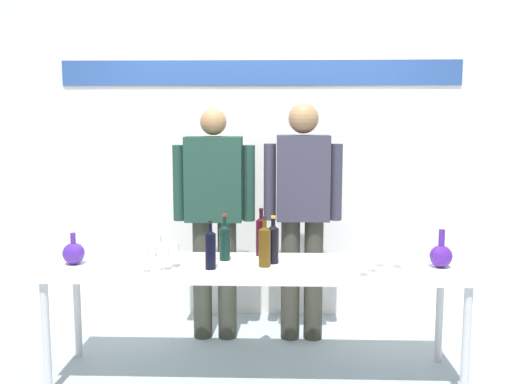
% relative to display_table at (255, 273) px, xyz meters
% --- Properties ---
extents(ground_plane, '(10.00, 10.00, 0.00)m').
position_rel_display_table_xyz_m(ground_plane, '(0.00, 0.00, -0.69)').
color(ground_plane, '#95A5AE').
extents(back_wall, '(4.60, 0.11, 3.00)m').
position_rel_display_table_xyz_m(back_wall, '(0.00, 1.23, 0.82)').
color(back_wall, white).
rests_on(back_wall, ground).
extents(display_table, '(2.61, 0.65, 0.74)m').
position_rel_display_table_xyz_m(display_table, '(0.00, 0.00, 0.00)').
color(display_table, white).
rests_on(display_table, ground).
extents(decanter_blue_left, '(0.14, 0.14, 0.20)m').
position_rel_display_table_xyz_m(decanter_blue_left, '(-1.15, -0.02, 0.13)').
color(decanter_blue_left, '#442292').
rests_on(decanter_blue_left, display_table).
extents(decanter_blue_right, '(0.14, 0.14, 0.24)m').
position_rel_display_table_xyz_m(decanter_blue_right, '(1.15, -0.02, 0.13)').
color(decanter_blue_right, '#481E8E').
rests_on(decanter_blue_right, display_table).
extents(presenter_left, '(0.61, 0.22, 1.73)m').
position_rel_display_table_xyz_m(presenter_left, '(-0.33, 0.66, 0.30)').
color(presenter_left, '#36392E').
rests_on(presenter_left, ground).
extents(presenter_right, '(0.57, 0.22, 1.76)m').
position_rel_display_table_xyz_m(presenter_right, '(0.33, 0.66, 0.32)').
color(presenter_right, '#37362C').
rests_on(presenter_right, ground).
extents(wine_bottle_0, '(0.07, 0.07, 0.32)m').
position_rel_display_table_xyz_m(wine_bottle_0, '(0.03, 0.25, 0.19)').
color(wine_bottle_0, black).
rests_on(wine_bottle_0, display_table).
extents(wine_bottle_1, '(0.07, 0.07, 0.31)m').
position_rel_display_table_xyz_m(wine_bottle_1, '(-0.20, 0.11, 0.18)').
color(wine_bottle_1, black).
rests_on(wine_bottle_1, display_table).
extents(wine_bottle_2, '(0.07, 0.07, 0.32)m').
position_rel_display_table_xyz_m(wine_bottle_2, '(0.06, -0.04, 0.19)').
color(wine_bottle_2, '#46300A').
rests_on(wine_bottle_2, display_table).
extents(wine_bottle_3, '(0.07, 0.07, 0.31)m').
position_rel_display_table_xyz_m(wine_bottle_3, '(0.11, 0.05, 0.19)').
color(wine_bottle_3, black).
rests_on(wine_bottle_3, display_table).
extents(wine_bottle_4, '(0.07, 0.07, 0.30)m').
position_rel_display_table_xyz_m(wine_bottle_4, '(-0.27, -0.11, 0.18)').
color(wine_bottle_4, black).
rests_on(wine_bottle_4, display_table).
extents(wine_glass_left_0, '(0.07, 0.07, 0.16)m').
position_rel_display_table_xyz_m(wine_glass_left_0, '(-0.55, -0.17, 0.17)').
color(wine_glass_left_0, white).
rests_on(wine_glass_left_0, display_table).
extents(wine_glass_left_1, '(0.07, 0.07, 0.14)m').
position_rel_display_table_xyz_m(wine_glass_left_1, '(-0.67, 0.20, 0.16)').
color(wine_glass_left_1, white).
rests_on(wine_glass_left_1, display_table).
extents(wine_glass_left_2, '(0.06, 0.06, 0.16)m').
position_rel_display_table_xyz_m(wine_glass_left_2, '(-0.66, -0.22, 0.17)').
color(wine_glass_left_2, white).
rests_on(wine_glass_left_2, display_table).
extents(wine_glass_left_3, '(0.06, 0.06, 0.15)m').
position_rel_display_table_xyz_m(wine_glass_left_3, '(-0.50, -0.08, 0.16)').
color(wine_glass_left_3, white).
rests_on(wine_glass_left_3, display_table).
extents(wine_glass_right_0, '(0.07, 0.07, 0.14)m').
position_rel_display_table_xyz_m(wine_glass_right_0, '(0.77, -0.02, 0.15)').
color(wine_glass_right_0, white).
rests_on(wine_glass_right_0, display_table).
extents(wine_glass_right_1, '(0.07, 0.07, 0.14)m').
position_rel_display_table_xyz_m(wine_glass_right_1, '(0.71, -0.16, 0.15)').
color(wine_glass_right_1, white).
rests_on(wine_glass_right_1, display_table).
extents(wine_glass_right_2, '(0.06, 0.06, 0.13)m').
position_rel_display_table_xyz_m(wine_glass_right_2, '(0.65, -0.25, 0.15)').
color(wine_glass_right_2, white).
rests_on(wine_glass_right_2, display_table).
extents(wine_glass_right_3, '(0.06, 0.06, 0.14)m').
position_rel_display_table_xyz_m(wine_glass_right_3, '(0.88, -0.06, 0.15)').
color(wine_glass_right_3, white).
rests_on(wine_glass_right_3, display_table).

